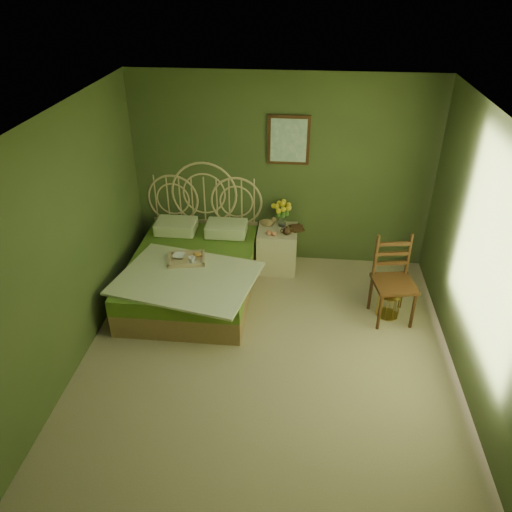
# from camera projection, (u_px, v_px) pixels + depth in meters

# --- Properties ---
(floor) EXTENTS (4.50, 4.50, 0.00)m
(floor) POSITION_uv_depth(u_px,v_px,m) (267.00, 363.00, 5.37)
(floor) COLOR tan
(floor) RESTS_ON ground
(ceiling) EXTENTS (4.50, 4.50, 0.00)m
(ceiling) POSITION_uv_depth(u_px,v_px,m) (270.00, 123.00, 4.04)
(ceiling) COLOR silver
(ceiling) RESTS_ON wall_back
(wall_back) EXTENTS (4.00, 0.00, 4.00)m
(wall_back) POSITION_uv_depth(u_px,v_px,m) (282.00, 172.00, 6.63)
(wall_back) COLOR #4C592E
(wall_back) RESTS_ON floor
(wall_left) EXTENTS (0.00, 4.50, 4.50)m
(wall_left) POSITION_uv_depth(u_px,v_px,m) (65.00, 249.00, 4.88)
(wall_left) COLOR #4C592E
(wall_left) RESTS_ON floor
(wall_right) EXTENTS (0.00, 4.50, 4.50)m
(wall_right) POSITION_uv_depth(u_px,v_px,m) (487.00, 271.00, 4.54)
(wall_right) COLOR #4C592E
(wall_right) RESTS_ON floor
(wall_art) EXTENTS (0.54, 0.04, 0.64)m
(wall_art) POSITION_uv_depth(u_px,v_px,m) (289.00, 140.00, 6.37)
(wall_art) COLOR #331B0E
(wall_art) RESTS_ON wall_back
(bed) EXTENTS (1.78, 2.25, 1.39)m
(bed) POSITION_uv_depth(u_px,v_px,m) (193.00, 270.00, 6.41)
(bed) COLOR #9E834F
(bed) RESTS_ON floor
(nightstand) EXTENTS (0.53, 0.53, 1.02)m
(nightstand) POSITION_uv_depth(u_px,v_px,m) (278.00, 244.00, 6.88)
(nightstand) COLOR beige
(nightstand) RESTS_ON floor
(chair) EXTENTS (0.53, 0.53, 1.04)m
(chair) POSITION_uv_depth(u_px,v_px,m) (394.00, 274.00, 5.83)
(chair) COLOR #331B0E
(chair) RESTS_ON floor
(birdcage) EXTENTS (0.26, 0.26, 0.40)m
(birdcage) POSITION_uv_depth(u_px,v_px,m) (389.00, 302.00, 6.00)
(birdcage) COLOR #B88C3B
(birdcage) RESTS_ON floor
(book_lower) EXTENTS (0.24, 0.27, 0.02)m
(book_lower) POSITION_uv_depth(u_px,v_px,m) (291.00, 229.00, 6.75)
(book_lower) COLOR #381E0F
(book_lower) RESTS_ON nightstand
(book_upper) EXTENTS (0.18, 0.23, 0.02)m
(book_upper) POSITION_uv_depth(u_px,v_px,m) (291.00, 228.00, 6.74)
(book_upper) COLOR #472819
(book_upper) RESTS_ON nightstand
(cereal_bowl) EXTENTS (0.16, 0.16, 0.04)m
(cereal_bowl) POSITION_uv_depth(u_px,v_px,m) (180.00, 256.00, 6.22)
(cereal_bowl) COLOR white
(cereal_bowl) RESTS_ON bed
(coffee_cup) EXTENTS (0.11, 0.11, 0.08)m
(coffee_cup) POSITION_uv_depth(u_px,v_px,m) (192.00, 260.00, 6.10)
(coffee_cup) COLOR white
(coffee_cup) RESTS_ON bed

